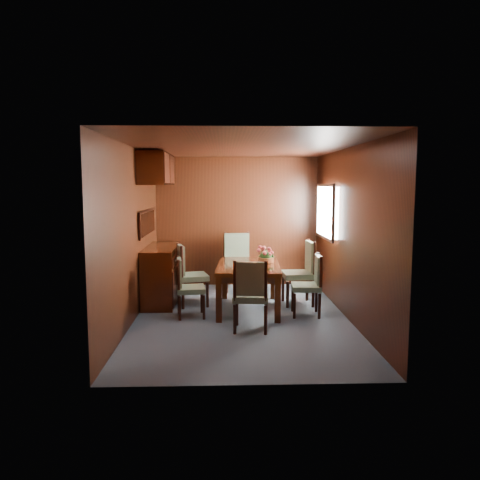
{
  "coord_description": "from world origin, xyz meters",
  "views": [
    {
      "loc": [
        -0.24,
        -6.47,
        1.88
      ],
      "look_at": [
        0.0,
        0.57,
        1.05
      ],
      "focal_mm": 35.0,
      "sensor_mm": 36.0,
      "label": 1
    }
  ],
  "objects_px": {
    "flower_centerpiece": "(266,254)",
    "chair_right_near": "(311,281)",
    "chair_left_near": "(186,284)",
    "dining_table": "(249,271)",
    "chair_head": "(251,292)",
    "sideboard": "(162,274)"
  },
  "relations": [
    {
      "from": "chair_left_near",
      "to": "chair_right_near",
      "type": "bearing_deg",
      "value": 83.11
    },
    {
      "from": "dining_table",
      "to": "chair_left_near",
      "type": "bearing_deg",
      "value": -154.67
    },
    {
      "from": "flower_centerpiece",
      "to": "chair_right_near",
      "type": "bearing_deg",
      "value": -41.32
    },
    {
      "from": "dining_table",
      "to": "flower_centerpiece",
      "type": "bearing_deg",
      "value": 36.67
    },
    {
      "from": "sideboard",
      "to": "dining_table",
      "type": "bearing_deg",
      "value": -21.42
    },
    {
      "from": "chair_right_near",
      "to": "dining_table",
      "type": "bearing_deg",
      "value": 73.06
    },
    {
      "from": "chair_left_near",
      "to": "chair_head",
      "type": "distance_m",
      "value": 1.14
    },
    {
      "from": "chair_left_near",
      "to": "chair_right_near",
      "type": "height_order",
      "value": "chair_right_near"
    },
    {
      "from": "sideboard",
      "to": "chair_right_near",
      "type": "relative_size",
      "value": 1.56
    },
    {
      "from": "chair_head",
      "to": "flower_centerpiece",
      "type": "xyz_separation_m",
      "value": [
        0.31,
        1.27,
        0.29
      ]
    },
    {
      "from": "chair_right_near",
      "to": "flower_centerpiece",
      "type": "distance_m",
      "value": 0.86
    },
    {
      "from": "sideboard",
      "to": "chair_head",
      "type": "xyz_separation_m",
      "value": [
        1.34,
        -1.63,
        0.07
      ]
    },
    {
      "from": "chair_left_near",
      "to": "flower_centerpiece",
      "type": "height_order",
      "value": "flower_centerpiece"
    },
    {
      "from": "chair_left_near",
      "to": "chair_right_near",
      "type": "relative_size",
      "value": 0.96
    },
    {
      "from": "chair_head",
      "to": "chair_left_near",
      "type": "bearing_deg",
      "value": 146.19
    },
    {
      "from": "dining_table",
      "to": "chair_left_near",
      "type": "relative_size",
      "value": 1.78
    },
    {
      "from": "dining_table",
      "to": "flower_centerpiece",
      "type": "relative_size",
      "value": 5.91
    },
    {
      "from": "dining_table",
      "to": "flower_centerpiece",
      "type": "height_order",
      "value": "flower_centerpiece"
    },
    {
      "from": "dining_table",
      "to": "chair_head",
      "type": "height_order",
      "value": "chair_head"
    },
    {
      "from": "chair_head",
      "to": "dining_table",
      "type": "bearing_deg",
      "value": 93.99
    },
    {
      "from": "sideboard",
      "to": "flower_centerpiece",
      "type": "relative_size",
      "value": 5.41
    },
    {
      "from": "sideboard",
      "to": "chair_left_near",
      "type": "bearing_deg",
      "value": -62.86
    }
  ]
}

